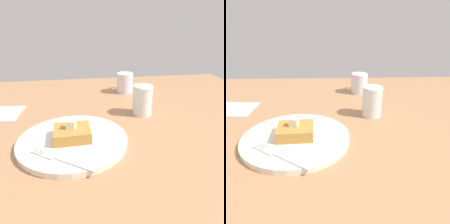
{
  "view_description": "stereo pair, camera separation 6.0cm",
  "coord_description": "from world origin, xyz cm",
  "views": [
    {
      "loc": [
        -46.26,
        9.02,
        30.73
      ],
      "look_at": [
        8.25,
        0.86,
        6.58
      ],
      "focal_mm": 35.0,
      "sensor_mm": 36.0,
      "label": 1
    },
    {
      "loc": [
        -46.82,
        3.04,
        30.73
      ],
      "look_at": [
        8.25,
        0.86,
        6.58
      ],
      "focal_mm": 35.0,
      "sensor_mm": 36.0,
      "label": 2
    }
  ],
  "objects": [
    {
      "name": "coffee_mug",
      "position": [
        38.13,
        -8.88,
        6.07
      ],
      "size": [
        9.14,
        6.49,
        7.93
      ],
      "color": "silver",
      "rests_on": "table_surface"
    },
    {
      "name": "butter_pat_primary",
      "position": [
        0.89,
        11.82,
        7.28
      ],
      "size": [
        2.35,
        2.5,
        2.11
      ],
      "primitive_type": "cube",
      "rotation": [
        0.0,
        0.0,
        1.32
      ],
      "color": "#F2EEC4",
      "rests_on": "toast_slice_center"
    },
    {
      "name": "toast_slice_center",
      "position": [
        0.84,
        11.64,
        4.87
      ],
      "size": [
        8.06,
        9.08,
        2.72
      ],
      "primitive_type": "cube",
      "rotation": [
        0.0,
        0.0,
        0.05
      ],
      "color": "#B37B36",
      "rests_on": "plate"
    },
    {
      "name": "syrup_jar",
      "position": [
        15.66,
        -9.91,
        6.55
      ],
      "size": [
        6.31,
        6.31,
        9.31
      ],
      "color": "#381909",
      "rests_on": "table_surface"
    },
    {
      "name": "fork",
      "position": [
        -7.32,
        14.47,
        3.69
      ],
      "size": [
        10.51,
        13.82,
        0.36
      ],
      "color": "silver",
      "rests_on": "plate"
    },
    {
      "name": "plate",
      "position": [
        0.84,
        11.64,
        2.91
      ],
      "size": [
        26.69,
        26.69,
        1.43
      ],
      "color": "silver",
      "rests_on": "table_surface"
    },
    {
      "name": "table_surface",
      "position": [
        0.0,
        0.0,
        1.04
      ],
      "size": [
        123.29,
        123.29,
        2.08
      ],
      "primitive_type": "cube",
      "color": "#A4754E",
      "rests_on": "ground"
    },
    {
      "name": "napkin",
      "position": [
        21.96,
        35.02,
        2.23
      ],
      "size": [
        13.25,
        13.8,
        0.3
      ],
      "primitive_type": "cube",
      "rotation": [
        0.0,
        0.0,
        -0.07
      ],
      "color": "beige",
      "rests_on": "table_surface"
    }
  ]
}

